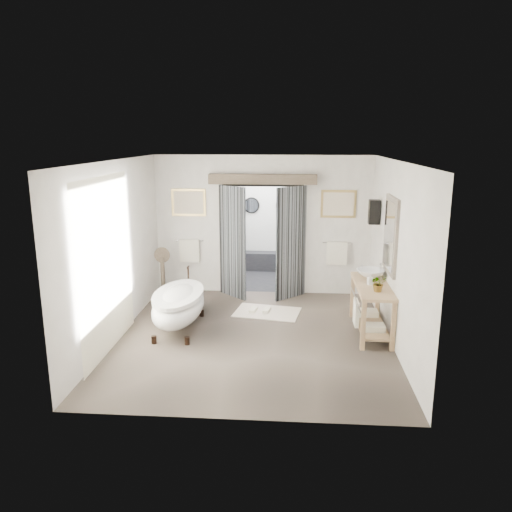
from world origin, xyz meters
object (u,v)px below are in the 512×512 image
Objects in this scene: clawfoot_tub at (179,305)px; vanity at (370,304)px; rug at (267,312)px; basin at (370,274)px.

clawfoot_tub reaches higher than vanity.
basin is at bearing -15.07° from rug.
clawfoot_tub is at bearing -162.39° from basin.
vanity is (3.26, 0.08, 0.06)m from clawfoot_tub.
clawfoot_tub is 1.15× the size of vanity.
rug is (1.48, 0.94, -0.43)m from clawfoot_tub.
basin reaches higher than rug.
vanity is at bearing 1.43° from clawfoot_tub.
basin is (0.03, 0.36, 0.43)m from vanity.
clawfoot_tub is at bearing -178.57° from vanity.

